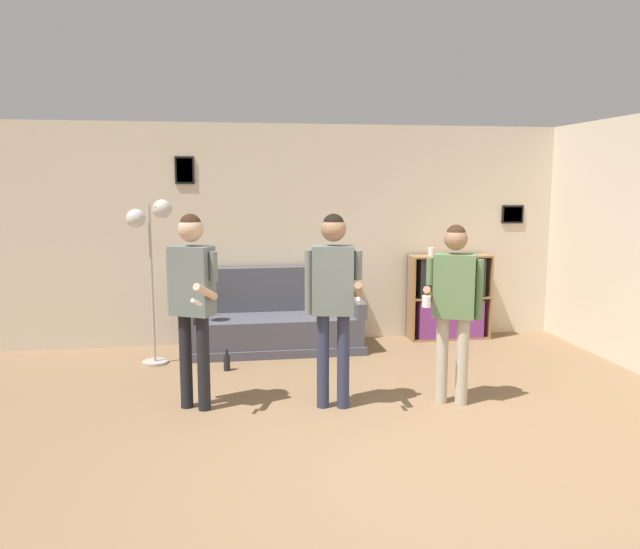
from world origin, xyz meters
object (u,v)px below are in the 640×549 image
Objects in this scene: person_player_foreground_left at (192,290)px; drinking_cup at (431,252)px; bookshelf at (449,297)px; couch at (274,324)px; floor_lamp at (150,236)px; person_player_foreground_center at (333,289)px; person_watcher_holding_cup at (454,296)px; bottle_on_floor at (227,362)px.

drinking_cup is at bearing 35.83° from person_player_foreground_left.
person_player_foreground_left is at bearing -146.44° from bookshelf.
couch is at bearing -175.25° from bookshelf.
floor_lamp is 1.05× the size of person_player_foreground_center.
bookshelf is (2.27, 0.19, 0.23)m from couch.
person_player_foreground_left reaches higher than drinking_cup.
person_player_foreground_left is 1.22m from person_player_foreground_center.
person_player_foreground_center is 1.06× the size of person_watcher_holding_cup.
couch is 9.01× the size of bottle_on_floor.
person_watcher_holding_cup is 2.37m from drinking_cup.
person_player_foreground_left reaches higher than person_watcher_holding_cup.
person_player_foreground_left is (-0.85, -1.88, 0.76)m from couch.
bottle_on_floor is at bearing 126.54° from person_player_foreground_center.
bottle_on_floor is (-2.84, -0.97, -0.45)m from bookshelf.
bookshelf is at bearing 4.75° from couch.
bookshelf is 0.62× the size of person_player_foreground_center.
floor_lamp reaches higher than drinking_cup.
person_player_foreground_center is at bearing 176.35° from person_watcher_holding_cup.
person_watcher_holding_cup is at bearing -55.70° from couch.
bottle_on_floor is at bearing -161.08° from bookshelf.
couch is 1.95× the size of bookshelf.
couch is at bearing 100.02° from person_player_foreground_center.
person_player_foreground_center reaches higher than bottle_on_floor.
bookshelf is at bearing 9.24° from floor_lamp.
person_watcher_holding_cup is at bearing -104.05° from drinking_cup.
bookshelf is 0.64m from drinking_cup.
person_player_foreground_left and person_player_foreground_center have the same top height.
person_watcher_holding_cup reaches higher than couch.
person_player_foreground_left is (0.50, -1.48, -0.35)m from floor_lamp.
person_watcher_holding_cup is 7.00× the size of bottle_on_floor.
person_watcher_holding_cup is (-0.83, -2.30, 0.46)m from bookshelf.
person_player_foreground_left is at bearing -114.42° from couch.
floor_lamp reaches higher than bookshelf.
bookshelf is at bearing 49.45° from person_player_foreground_center.
bookshelf is 2.98m from person_player_foreground_center.
couch is at bearing 65.58° from person_player_foreground_left.
floor_lamp is at bearing 148.62° from person_watcher_holding_cup.
drinking_cup reaches higher than bottle_on_floor.
person_player_foreground_center is 2.77m from drinking_cup.
bookshelf is 0.59× the size of floor_lamp.
person_player_foreground_center is 1.84m from bottle_on_floor.
floor_lamp is 1.60m from bottle_on_floor.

